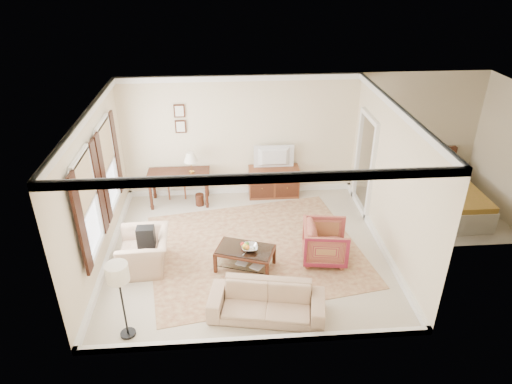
{
  "coord_description": "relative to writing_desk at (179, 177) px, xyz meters",
  "views": [
    {
      "loc": [
        -0.4,
        -7.51,
        5.36
      ],
      "look_at": [
        0.2,
        0.3,
        1.15
      ],
      "focal_mm": 32.0,
      "sensor_mm": 36.0,
      "label": 1
    }
  ],
  "objects": [
    {
      "name": "coffee_table",
      "position": [
        1.39,
        -2.63,
        -0.33
      ],
      "size": [
        1.2,
        0.93,
        0.45
      ],
      "rotation": [
        0.0,
        0.0,
        -0.34
      ],
      "color": "#421E12",
      "rests_on": "room_shell"
    },
    {
      "name": "framed_prints",
      "position": [
        0.1,
        0.43,
        1.27
      ],
      "size": [
        0.25,
        0.04,
        0.68
      ],
      "primitive_type": null,
      "color": "#421E12",
      "rests_on": "room_shell"
    },
    {
      "name": "annex_bedroom",
      "position": [
        5.95,
        -0.89,
        -0.33
      ],
      "size": [
        3.0,
        2.7,
        2.9
      ],
      "color": "beige",
      "rests_on": "ground"
    },
    {
      "name": "writing_desk",
      "position": [
        0.0,
        0.0,
        0.0
      ],
      "size": [
        1.43,
        0.71,
        0.78
      ],
      "color": "#421E12",
      "rests_on": "room_shell"
    },
    {
      "name": "sofa",
      "position": [
        1.67,
        -3.9,
        -0.3
      ],
      "size": [
        1.95,
        0.89,
        0.73
      ],
      "primitive_type": "imported",
      "rotation": [
        0.0,
        0.0,
        -0.19
      ],
      "color": "tan",
      "rests_on": "room_shell"
    },
    {
      "name": "rug",
      "position": [
        1.62,
        -2.04,
        -0.67
      ],
      "size": [
        4.61,
        4.13,
        0.01
      ],
      "primitive_type": "cube",
      "rotation": [
        0.0,
        0.0,
        0.17
      ],
      "color": "brown",
      "rests_on": "room_shell"
    },
    {
      "name": "sideboard",
      "position": [
        2.24,
        0.2,
        -0.3
      ],
      "size": [
        1.2,
        0.46,
        0.74
      ],
      "primitive_type": "cube",
      "color": "brown",
      "rests_on": "room_shell"
    },
    {
      "name": "striped_armchair",
      "position": [
        2.94,
        -2.46,
        -0.25
      ],
      "size": [
        0.88,
        0.93,
        0.85
      ],
      "primitive_type": "imported",
      "rotation": [
        0.0,
        0.0,
        1.43
      ],
      "color": "maroon",
      "rests_on": "room_shell"
    },
    {
      "name": "backpack",
      "position": [
        -0.42,
        -2.41,
        0.03
      ],
      "size": [
        0.23,
        0.32,
        0.4
      ],
      "primitive_type": "cube",
      "rotation": [
        0.0,
        0.0,
        -1.55
      ],
      "color": "black",
      "rests_on": "club_armchair"
    },
    {
      "name": "room_shell",
      "position": [
        1.46,
        -2.04,
        1.8
      ],
      "size": [
        5.51,
        5.01,
        2.91
      ],
      "color": "beige",
      "rests_on": "ground"
    },
    {
      "name": "floor_lamp",
      "position": [
        -0.54,
        -4.17,
        0.45
      ],
      "size": [
        0.34,
        0.34,
        1.36
      ],
      "color": "black",
      "rests_on": "room_shell"
    },
    {
      "name": "desk_lamp",
      "position": [
        0.31,
        0.0,
        0.36
      ],
      "size": [
        0.32,
        0.32,
        0.5
      ],
      "primitive_type": null,
      "color": "silver",
      "rests_on": "writing_desk"
    },
    {
      "name": "desk_chair",
      "position": [
        -0.09,
        0.35,
        -0.15
      ],
      "size": [
        0.53,
        0.53,
        1.05
      ],
      "primitive_type": null,
      "rotation": [
        0.0,
        0.0,
        -0.21
      ],
      "color": "brown",
      "rests_on": "room_shell"
    },
    {
      "name": "doorway",
      "position": [
        4.17,
        -0.54,
        0.4
      ],
      "size": [
        0.1,
        1.12,
        2.25
      ],
      "primitive_type": null,
      "color": "white",
      "rests_on": "room_shell"
    },
    {
      "name": "tv",
      "position": [
        2.24,
        0.18,
        0.52
      ],
      "size": [
        0.9,
        0.52,
        0.12
      ],
      "primitive_type": "imported",
      "rotation": [
        0.0,
        0.0,
        3.14
      ],
      "color": "black",
      "rests_on": "sideboard"
    },
    {
      "name": "book_a",
      "position": [
        1.26,
        -2.59,
        -0.5
      ],
      "size": [
        0.26,
        0.17,
        0.38
      ],
      "primitive_type": "imported",
      "rotation": [
        0.0,
        0.0,
        -0.5
      ],
      "color": "brown",
      "rests_on": "coffee_table"
    },
    {
      "name": "window_rear",
      "position": [
        -1.24,
        -1.14,
        0.88
      ],
      "size": [
        0.12,
        1.56,
        1.8
      ],
      "primitive_type": null,
      "color": "#CCB284",
      "rests_on": "room_shell"
    },
    {
      "name": "window_front",
      "position": [
        -1.24,
        -2.74,
        0.88
      ],
      "size": [
        0.12,
        1.56,
        1.8
      ],
      "primitive_type": null,
      "color": "#CCB284",
      "rests_on": "room_shell"
    },
    {
      "name": "club_armchair",
      "position": [
        -0.48,
        -2.41,
        -0.22
      ],
      "size": [
        0.72,
        1.07,
        0.91
      ],
      "primitive_type": "imported",
      "rotation": [
        0.0,
        0.0,
        -1.52
      ],
      "color": "tan",
      "rests_on": "room_shell"
    },
    {
      "name": "fruit_bowl",
      "position": [
        1.48,
        -2.66,
        -0.17
      ],
      "size": [
        0.42,
        0.42,
        0.1
      ],
      "primitive_type": "imported",
      "color": "silver",
      "rests_on": "coffee_table"
    },
    {
      "name": "book_b",
      "position": [
        1.54,
        -2.72,
        -0.5
      ],
      "size": [
        0.24,
        0.19,
        0.38
      ],
      "primitive_type": "imported",
      "rotation": [
        0.0,
        0.0,
        -0.64
      ],
      "color": "brown",
      "rests_on": "coffee_table"
    }
  ]
}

